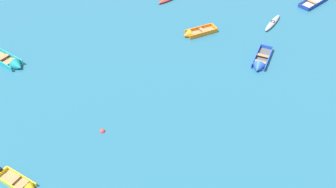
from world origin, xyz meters
The scene contains 6 objects.
rowboat_turquoise_midfield_left centered at (-11.50, 29.09, 0.20)m, with size 3.31×3.54×1.05m.
rowboat_blue_midfield_right centered at (8.04, 24.58, 0.18)m, with size 2.94×3.48×1.00m.
rowboat_orange_back_row_center centered at (3.99, 29.99, 0.17)m, with size 3.33×1.69×0.96m.
kayak_grey_far_left centered at (11.69, 30.12, 0.15)m, with size 2.75×2.66×0.31m.
rowboat_yellow_near_right centered at (-9.95, 16.88, 0.14)m, with size 2.55×2.49×0.78m.
mooring_buoy_near_foreground centered at (-5.08, 20.24, 0.00)m, with size 0.36×0.36×0.36m, color red.
Camera 1 is at (-4.57, 2.82, 18.85)m, focal length 40.22 mm.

